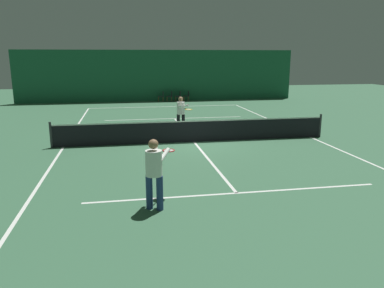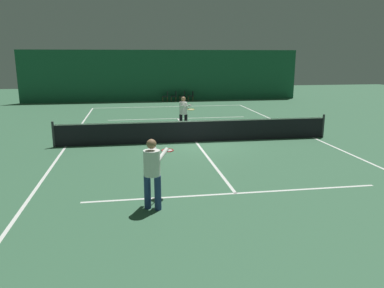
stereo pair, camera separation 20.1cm
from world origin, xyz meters
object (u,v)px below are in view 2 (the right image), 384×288
(courtside_chair_0, at_px, (166,96))
(player_near, at_px, (153,169))
(courtside_chair_2, at_px, (183,95))
(courtside_chair_3, at_px, (191,95))
(player_far, at_px, (184,111))
(courtside_chair_1, at_px, (174,95))
(tennis_net, at_px, (196,130))

(courtside_chair_0, bearing_deg, player_near, -6.14)
(courtside_chair_2, bearing_deg, courtside_chair_3, 90.00)
(courtside_chair_0, height_order, courtside_chair_3, same)
(courtside_chair_0, bearing_deg, player_far, -1.30)
(player_far, xyz_separation_m, courtside_chair_2, (1.71, 12.62, -0.51))
(player_near, bearing_deg, player_far, 14.73)
(player_far, distance_m, courtside_chair_2, 12.75)
(player_far, bearing_deg, player_near, -25.62)
(player_near, relative_size, courtside_chair_0, 2.10)
(player_near, bearing_deg, courtside_chair_1, 19.13)
(courtside_chair_3, bearing_deg, courtside_chair_0, -90.00)
(tennis_net, distance_m, courtside_chair_2, 15.26)
(tennis_net, xyz_separation_m, courtside_chair_0, (0.11, 15.18, -0.03))
(tennis_net, height_order, player_near, player_near)
(courtside_chair_3, bearing_deg, courtside_chair_1, -90.00)
(courtside_chair_0, bearing_deg, courtside_chair_3, 90.00)
(player_near, xyz_separation_m, courtside_chair_3, (4.53, 22.25, -0.54))
(courtside_chair_1, bearing_deg, tennis_net, -3.09)
(player_near, bearing_deg, tennis_net, 9.15)
(tennis_net, bearing_deg, courtside_chair_1, 86.91)
(courtside_chair_1, height_order, courtside_chair_3, same)
(tennis_net, xyz_separation_m, courtside_chair_3, (2.24, 15.18, -0.03))
(courtside_chair_2, bearing_deg, courtside_chair_0, -90.00)
(courtside_chair_0, relative_size, courtside_chair_2, 1.00)
(player_far, bearing_deg, courtside_chair_0, 165.42)
(player_far, bearing_deg, courtside_chair_2, 159.01)
(player_far, height_order, courtside_chair_0, player_far)
(player_near, distance_m, courtside_chair_2, 22.58)
(player_far, distance_m, courtside_chair_3, 12.86)
(tennis_net, xyz_separation_m, courtside_chair_1, (0.82, 15.18, -0.03))
(player_near, xyz_separation_m, courtside_chair_2, (3.82, 22.25, -0.54))
(courtside_chair_2, bearing_deg, player_far, -7.71)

